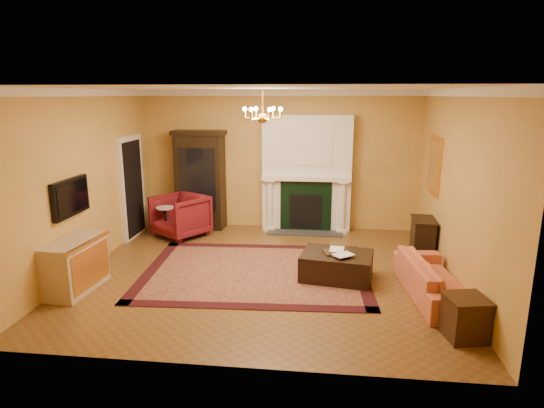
% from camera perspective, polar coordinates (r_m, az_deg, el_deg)
% --- Properties ---
extents(floor, '(6.00, 5.50, 0.02)m').
position_cam_1_polar(floor, '(7.73, -1.09, -8.61)').
color(floor, brown).
rests_on(floor, ground).
extents(ceiling, '(6.00, 5.50, 0.02)m').
position_cam_1_polar(ceiling, '(7.16, -1.21, 14.39)').
color(ceiling, white).
rests_on(ceiling, wall_back).
extents(wall_back, '(6.00, 0.02, 3.00)m').
position_cam_1_polar(wall_back, '(10.00, 0.98, 5.48)').
color(wall_back, '#DA9F4E').
rests_on(wall_back, floor).
extents(wall_front, '(6.00, 0.02, 3.00)m').
position_cam_1_polar(wall_front, '(4.66, -5.71, -4.09)').
color(wall_front, '#DA9F4E').
rests_on(wall_front, floor).
extents(wall_left, '(0.02, 5.50, 3.00)m').
position_cam_1_polar(wall_left, '(8.25, -22.37, 2.72)').
color(wall_left, '#DA9F4E').
rests_on(wall_left, floor).
extents(wall_right, '(0.02, 5.50, 3.00)m').
position_cam_1_polar(wall_right, '(7.51, 22.26, 1.76)').
color(wall_right, '#DA9F4E').
rests_on(wall_right, floor).
extents(fireplace, '(1.90, 0.70, 2.50)m').
position_cam_1_polar(fireplace, '(9.82, 4.36, 3.49)').
color(fireplace, silver).
rests_on(fireplace, wall_back).
extents(crown_molding, '(6.00, 5.50, 0.12)m').
position_cam_1_polar(crown_molding, '(8.11, -0.26, 13.80)').
color(crown_molding, white).
rests_on(crown_molding, ceiling).
extents(doorway, '(0.08, 1.05, 2.10)m').
position_cam_1_polar(doorway, '(9.80, -17.13, 2.01)').
color(doorway, silver).
rests_on(doorway, wall_left).
extents(tv_panel, '(0.09, 0.95, 0.58)m').
position_cam_1_polar(tv_panel, '(7.74, -23.96, 0.77)').
color(tv_panel, black).
rests_on(tv_panel, wall_left).
extents(gilt_mirror, '(0.06, 0.76, 1.05)m').
position_cam_1_polar(gilt_mirror, '(8.81, 19.70, 4.58)').
color(gilt_mirror, gold).
rests_on(gilt_mirror, wall_right).
extents(chandelier, '(0.63, 0.55, 0.53)m').
position_cam_1_polar(chandelier, '(7.16, -1.19, 11.17)').
color(chandelier, gold).
rests_on(chandelier, ceiling).
extents(oriental_rug, '(3.86, 2.98, 0.01)m').
position_cam_1_polar(oriental_rug, '(7.73, -2.11, -8.48)').
color(oriental_rug, '#4A1310').
rests_on(oriental_rug, floor).
extents(china_cabinet, '(1.06, 0.53, 2.07)m').
position_cam_1_polar(china_cabinet, '(10.13, -8.97, 2.74)').
color(china_cabinet, black).
rests_on(china_cabinet, floor).
extents(wingback_armchair, '(1.28, 1.27, 0.97)m').
position_cam_1_polar(wingback_armchair, '(9.66, -11.44, -1.23)').
color(wingback_armchair, maroon).
rests_on(wingback_armchair, floor).
extents(pedestal_table, '(0.36, 0.36, 0.65)m').
position_cam_1_polar(pedestal_table, '(9.69, -13.22, -1.94)').
color(pedestal_table, black).
rests_on(pedestal_table, floor).
extents(commode, '(0.57, 1.09, 0.79)m').
position_cam_1_polar(commode, '(7.53, -23.46, -7.08)').
color(commode, tan).
rests_on(commode, floor).
extents(coral_sofa, '(0.76, 1.94, 0.74)m').
position_cam_1_polar(coral_sofa, '(7.13, 19.80, -8.12)').
color(coral_sofa, '#BC5E3B').
rests_on(coral_sofa, floor).
extents(end_table, '(0.52, 0.52, 0.51)m').
position_cam_1_polar(end_table, '(6.15, 23.06, -13.11)').
color(end_table, '#311E0D').
rests_on(end_table, floor).
extents(console_table, '(0.41, 0.66, 0.71)m').
position_cam_1_polar(console_table, '(8.70, 18.36, -4.21)').
color(console_table, black).
rests_on(console_table, floor).
extents(leather_ottoman, '(1.22, 0.97, 0.41)m').
position_cam_1_polar(leather_ottoman, '(7.47, 8.11, -7.65)').
color(leather_ottoman, black).
rests_on(leather_ottoman, oriental_rug).
extents(ottoman_tray, '(0.47, 0.41, 0.03)m').
position_cam_1_polar(ottoman_tray, '(7.41, 8.09, -5.99)').
color(ottoman_tray, black).
rests_on(ottoman_tray, leather_ottoman).
extents(book_a, '(0.23, 0.05, 0.31)m').
position_cam_1_polar(book_a, '(7.40, 7.29, -4.65)').
color(book_a, gray).
rests_on(book_a, ottoman_tray).
extents(book_b, '(0.15, 0.19, 0.31)m').
position_cam_1_polar(book_b, '(7.26, 8.43, -5.04)').
color(book_b, gray).
rests_on(book_b, ottoman_tray).
extents(topiary_left, '(0.15, 0.15, 0.40)m').
position_cam_1_polar(topiary_left, '(9.77, 1.17, 4.99)').
color(topiary_left, gray).
rests_on(topiary_left, fireplace).
extents(topiary_right, '(0.17, 0.17, 0.45)m').
position_cam_1_polar(topiary_right, '(9.73, 7.54, 5.01)').
color(topiary_right, gray).
rests_on(topiary_right, fireplace).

